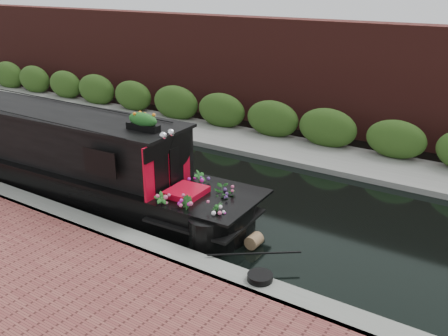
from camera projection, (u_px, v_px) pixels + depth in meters
The scene contains 8 objects.
ground at pixel (183, 185), 13.83m from camera, with size 80.00×80.00×0.00m, color black.
near_bank_coping at pixel (93, 233), 11.26m from camera, with size 40.00×0.60×0.50m, color gray.
far_bank_path at pixel (258, 146), 17.10m from camera, with size 40.00×2.40×0.34m, color gray.
far_hedge at pixel (271, 139), 17.80m from camera, with size 40.00×1.10×2.80m, color #2E4F1A.
far_brick_wall at pixel (297, 126), 19.44m from camera, with size 40.00×1.00×8.00m, color #4B1D19.
narrowboat at pixel (56, 157), 13.62m from camera, with size 11.66×2.60×2.74m.
rope_fender at pixel (254, 241), 10.62m from camera, with size 0.30×0.30×0.34m, color olive.
coiled_mooring_rope at pixel (260, 277), 9.03m from camera, with size 0.47×0.47×0.12m, color black.
Camera 1 is at (8.00, -9.99, 5.39)m, focal length 40.00 mm.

